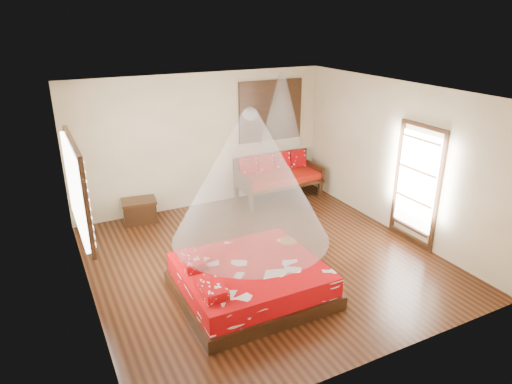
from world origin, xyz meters
The scene contains 10 objects.
room centered at (0.00, 0.00, 1.40)m, with size 5.54×5.54×2.84m.
bed centered at (-0.67, -0.85, 0.25)m, with size 2.08×1.88×0.64m.
daybed centered at (1.60, 2.39, 0.52)m, with size 1.88×0.83×0.96m.
storage_chest centered at (-1.49, 2.45, 0.23)m, with size 0.72×0.56×0.46m.
shutter_panel centered at (1.60, 2.72, 1.90)m, with size 1.52×0.06×1.32m.
window_left centered at (-2.71, 0.20, 1.70)m, with size 0.10×1.74×1.34m.
glazed_door centered at (2.72, -0.60, 1.07)m, with size 0.08×1.02×2.16m.
wine_tray centered at (0.18, -0.48, 0.56)m, with size 0.26×0.26×0.21m.
mosquito_net_main centered at (-0.65, -0.85, 1.85)m, with size 2.19×2.19×1.80m, color white.
mosquito_net_daybed centered at (1.60, 2.25, 2.00)m, with size 0.90×0.90×1.50m, color white.
Camera 1 is at (-3.18, -6.00, 3.88)m, focal length 32.00 mm.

